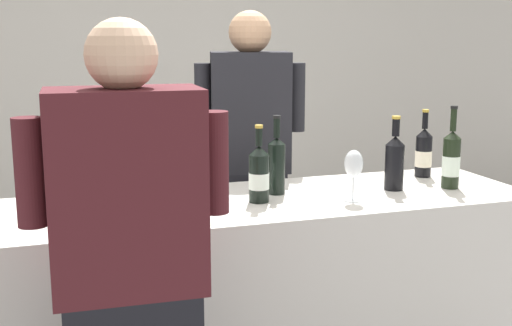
{
  "coord_description": "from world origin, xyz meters",
  "views": [
    {
      "loc": [
        -0.83,
        -2.43,
        1.57
      ],
      "look_at": [
        -0.04,
        0.0,
        1.06
      ],
      "focal_mm": 46.2,
      "sensor_mm": 36.0,
      "label": 1
    }
  ],
  "objects_px": {
    "wine_bottle_4": "(451,160)",
    "wine_bottle_0": "(259,174)",
    "wine_bottle_3": "(424,153)",
    "ice_bucket": "(152,180)",
    "person_guest": "(131,313)",
    "wine_bottle_5": "(95,178)",
    "wine_bottle_1": "(395,161)",
    "person_server": "(250,184)",
    "wine_glass": "(354,166)",
    "wine_bottle_2": "(276,164)"
  },
  "relations": [
    {
      "from": "wine_bottle_4",
      "to": "wine_bottle_0",
      "type": "bearing_deg",
      "value": 178.17
    },
    {
      "from": "wine_bottle_4",
      "to": "wine_bottle_3",
      "type": "bearing_deg",
      "value": 86.26
    },
    {
      "from": "ice_bucket",
      "to": "person_guest",
      "type": "relative_size",
      "value": 0.15
    },
    {
      "from": "wine_bottle_5",
      "to": "wine_bottle_4",
      "type": "bearing_deg",
      "value": -5.98
    },
    {
      "from": "wine_bottle_3",
      "to": "person_guest",
      "type": "bearing_deg",
      "value": -150.59
    },
    {
      "from": "wine_bottle_5",
      "to": "wine_bottle_1",
      "type": "bearing_deg",
      "value": -4.96
    },
    {
      "from": "person_guest",
      "to": "wine_bottle_5",
      "type": "bearing_deg",
      "value": 92.55
    },
    {
      "from": "wine_bottle_1",
      "to": "person_guest",
      "type": "distance_m",
      "value": 1.38
    },
    {
      "from": "wine_bottle_3",
      "to": "ice_bucket",
      "type": "bearing_deg",
      "value": -170.54
    },
    {
      "from": "wine_bottle_1",
      "to": "wine_bottle_4",
      "type": "xyz_separation_m",
      "value": [
        0.25,
        -0.05,
        -0.0
      ]
    },
    {
      "from": "wine_bottle_4",
      "to": "ice_bucket",
      "type": "height_order",
      "value": "wine_bottle_4"
    },
    {
      "from": "wine_bottle_0",
      "to": "wine_bottle_3",
      "type": "height_order",
      "value": "wine_bottle_3"
    },
    {
      "from": "ice_bucket",
      "to": "person_server",
      "type": "relative_size",
      "value": 0.14
    },
    {
      "from": "wine_bottle_5",
      "to": "wine_glass",
      "type": "xyz_separation_m",
      "value": [
        0.98,
        -0.23,
        0.03
      ]
    },
    {
      "from": "wine_bottle_1",
      "to": "wine_bottle_5",
      "type": "xyz_separation_m",
      "value": [
        -1.23,
        0.11,
        -0.01
      ]
    },
    {
      "from": "wine_bottle_1",
      "to": "wine_bottle_3",
      "type": "relative_size",
      "value": 1.01
    },
    {
      "from": "wine_bottle_0",
      "to": "wine_bottle_1",
      "type": "xyz_separation_m",
      "value": [
        0.61,
        0.02,
        0.01
      ]
    },
    {
      "from": "wine_bottle_3",
      "to": "ice_bucket",
      "type": "height_order",
      "value": "wine_bottle_3"
    },
    {
      "from": "wine_bottle_4",
      "to": "wine_glass",
      "type": "xyz_separation_m",
      "value": [
        -0.5,
        -0.07,
        0.02
      ]
    },
    {
      "from": "wine_bottle_0",
      "to": "person_guest",
      "type": "bearing_deg",
      "value": -133.82
    },
    {
      "from": "wine_bottle_5",
      "to": "wine_glass",
      "type": "height_order",
      "value": "wine_bottle_5"
    },
    {
      "from": "wine_bottle_4",
      "to": "wine_bottle_5",
      "type": "bearing_deg",
      "value": 174.02
    },
    {
      "from": "ice_bucket",
      "to": "wine_bottle_3",
      "type": "bearing_deg",
      "value": 9.46
    },
    {
      "from": "person_guest",
      "to": "wine_bottle_0",
      "type": "bearing_deg",
      "value": 46.18
    },
    {
      "from": "wine_bottle_4",
      "to": "person_server",
      "type": "bearing_deg",
      "value": 134.46
    },
    {
      "from": "person_guest",
      "to": "wine_bottle_2",
      "type": "bearing_deg",
      "value": 45.81
    },
    {
      "from": "wine_bottle_2",
      "to": "person_server",
      "type": "distance_m",
      "value": 0.6
    },
    {
      "from": "wine_bottle_1",
      "to": "ice_bucket",
      "type": "bearing_deg",
      "value": -178.69
    },
    {
      "from": "wine_bottle_1",
      "to": "wine_bottle_2",
      "type": "height_order",
      "value": "wine_bottle_2"
    },
    {
      "from": "wine_bottle_2",
      "to": "wine_bottle_3",
      "type": "bearing_deg",
      "value": 7.9
    },
    {
      "from": "wine_bottle_2",
      "to": "person_server",
      "type": "relative_size",
      "value": 0.19
    },
    {
      "from": "ice_bucket",
      "to": "person_guest",
      "type": "distance_m",
      "value": 0.68
    },
    {
      "from": "wine_glass",
      "to": "ice_bucket",
      "type": "bearing_deg",
      "value": 172.77
    },
    {
      "from": "wine_bottle_4",
      "to": "person_guest",
      "type": "xyz_separation_m",
      "value": [
        -1.44,
        -0.58,
        -0.26
      ]
    },
    {
      "from": "wine_bottle_0",
      "to": "wine_bottle_2",
      "type": "bearing_deg",
      "value": 43.79
    },
    {
      "from": "wine_bottle_3",
      "to": "wine_bottle_5",
      "type": "xyz_separation_m",
      "value": [
        -1.49,
        -0.09,
        0.0
      ]
    },
    {
      "from": "ice_bucket",
      "to": "wine_bottle_5",
      "type": "bearing_deg",
      "value": 146.51
    },
    {
      "from": "person_server",
      "to": "wine_bottle_2",
      "type": "bearing_deg",
      "value": -96.44
    },
    {
      "from": "wine_bottle_0",
      "to": "person_server",
      "type": "distance_m",
      "value": 0.72
    },
    {
      "from": "wine_bottle_0",
      "to": "wine_bottle_1",
      "type": "bearing_deg",
      "value": 1.92
    },
    {
      "from": "wine_bottle_0",
      "to": "person_server",
      "type": "xyz_separation_m",
      "value": [
        0.18,
        0.67,
        -0.2
      ]
    },
    {
      "from": "wine_bottle_2",
      "to": "ice_bucket",
      "type": "bearing_deg",
      "value": -168.33
    },
    {
      "from": "wine_bottle_0",
      "to": "wine_bottle_1",
      "type": "height_order",
      "value": "wine_bottle_1"
    },
    {
      "from": "wine_bottle_2",
      "to": "wine_bottle_3",
      "type": "relative_size",
      "value": 1.04
    },
    {
      "from": "wine_bottle_1",
      "to": "wine_bottle_4",
      "type": "relative_size",
      "value": 0.89
    },
    {
      "from": "wine_bottle_5",
      "to": "wine_glass",
      "type": "distance_m",
      "value": 1.0
    },
    {
      "from": "wine_bottle_2",
      "to": "wine_bottle_5",
      "type": "bearing_deg",
      "value": 178.42
    },
    {
      "from": "wine_bottle_3",
      "to": "wine_bottle_1",
      "type": "bearing_deg",
      "value": -143.74
    },
    {
      "from": "wine_bottle_2",
      "to": "wine_bottle_5",
      "type": "height_order",
      "value": "wine_bottle_2"
    },
    {
      "from": "wine_bottle_2",
      "to": "wine_glass",
      "type": "xyz_separation_m",
      "value": [
        0.25,
        -0.21,
        0.02
      ]
    }
  ]
}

